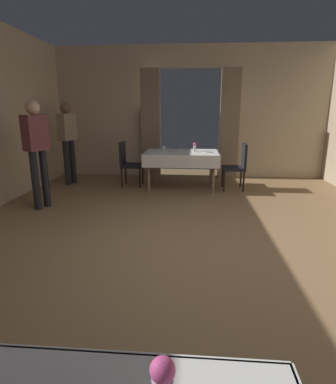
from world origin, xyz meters
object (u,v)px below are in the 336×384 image
at_px(chair_mid_left, 128,162).
at_px(flower_vase_mid, 195,147).
at_px(glass_mid_c, 164,148).
at_px(dining_table_mid, 182,156).
at_px(person_waiter_by_doorway, 37,146).
at_px(person_diner_standing_aside, 68,137).
at_px(plate_mid_b, 208,152).
at_px(chair_mid_right, 238,164).

relative_size(chair_mid_left, flower_vase_mid, 5.00).
xyz_separation_m(flower_vase_mid, glass_mid_c, (-0.66, 0.21, -0.06)).
bearing_deg(chair_mid_left, glass_mid_c, 11.06).
height_order(chair_mid_left, flower_vase_mid, flower_vase_mid).
xyz_separation_m(dining_table_mid, chair_mid_left, (-1.13, 0.11, -0.15)).
height_order(person_waiter_by_doorway, person_diner_standing_aside, same).
height_order(plate_mid_b, glass_mid_c, glass_mid_c).
bearing_deg(glass_mid_c, dining_table_mid, -32.41).
bearing_deg(chair_mid_right, person_diner_standing_aside, 176.53).
bearing_deg(person_diner_standing_aside, chair_mid_right, -3.47).
relative_size(plate_mid_b, glass_mid_c, 2.43).
relative_size(chair_mid_left, glass_mid_c, 10.60).
bearing_deg(person_diner_standing_aside, glass_mid_c, 2.24).
bearing_deg(dining_table_mid, glass_mid_c, 147.59).
bearing_deg(flower_vase_mid, glass_mid_c, 162.44).
bearing_deg(person_diner_standing_aside, dining_table_mid, -4.01).
distance_m(person_waiter_by_doorway, person_diner_standing_aside, 1.73).
bearing_deg(plate_mid_b, person_waiter_by_doorway, -151.19).
height_order(plate_mid_b, person_waiter_by_doorway, person_waiter_by_doorway).
bearing_deg(dining_table_mid, chair_mid_right, -2.30).
bearing_deg(glass_mid_c, plate_mid_b, -16.76).
bearing_deg(chair_mid_left, chair_mid_right, -3.84).
height_order(chair_mid_right, plate_mid_b, chair_mid_right).
relative_size(dining_table_mid, chair_mid_left, 1.60).
distance_m(chair_mid_right, glass_mid_c, 1.58).
bearing_deg(chair_mid_left, flower_vase_mid, -2.61).
height_order(chair_mid_right, person_diner_standing_aside, person_diner_standing_aside).
bearing_deg(chair_mid_left, dining_table_mid, -5.38).
bearing_deg(person_waiter_by_doorway, plate_mid_b, 28.81).
distance_m(chair_mid_left, plate_mid_b, 1.68).
height_order(flower_vase_mid, person_waiter_by_doorway, person_waiter_by_doorway).
height_order(dining_table_mid, plate_mid_b, plate_mid_b).
distance_m(glass_mid_c, person_diner_standing_aside, 2.05).
bearing_deg(dining_table_mid, chair_mid_left, 174.62).
bearing_deg(plate_mid_b, chair_mid_right, -1.81).
relative_size(plate_mid_b, person_waiter_by_doorway, 0.12).
height_order(chair_mid_right, chair_mid_left, same).
relative_size(plate_mid_b, person_diner_standing_aside, 0.12).
distance_m(chair_mid_right, person_waiter_by_doorway, 3.73).
bearing_deg(chair_mid_left, person_diner_standing_aside, 177.18).
bearing_deg(glass_mid_c, chair_mid_right, -10.98).
xyz_separation_m(chair_mid_right, flower_vase_mid, (-0.87, 0.09, 0.34)).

